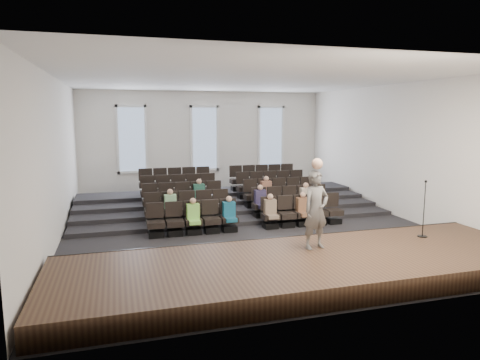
# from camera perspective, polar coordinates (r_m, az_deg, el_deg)

# --- Properties ---
(ground) EXTENTS (14.00, 14.00, 0.00)m
(ground) POSITION_cam_1_polar(r_m,az_deg,el_deg) (15.07, 0.66, -6.07)
(ground) COLOR black
(ground) RESTS_ON ground
(ceiling) EXTENTS (12.00, 14.00, 0.02)m
(ceiling) POSITION_cam_1_polar(r_m,az_deg,el_deg) (14.63, 0.70, 13.28)
(ceiling) COLOR white
(ceiling) RESTS_ON ground
(wall_back) EXTENTS (12.00, 0.04, 5.00)m
(wall_back) POSITION_cam_1_polar(r_m,az_deg,el_deg) (21.44, -4.79, 5.04)
(wall_back) COLOR silver
(wall_back) RESTS_ON ground
(wall_front) EXTENTS (12.00, 0.04, 5.00)m
(wall_front) POSITION_cam_1_polar(r_m,az_deg,el_deg) (8.23, 14.99, -0.85)
(wall_front) COLOR silver
(wall_front) RESTS_ON ground
(wall_left) EXTENTS (0.04, 14.00, 5.00)m
(wall_left) POSITION_cam_1_polar(r_m,az_deg,el_deg) (14.13, -23.41, 2.56)
(wall_left) COLOR silver
(wall_left) RESTS_ON ground
(wall_right) EXTENTS (0.04, 14.00, 5.00)m
(wall_right) POSITION_cam_1_polar(r_m,az_deg,el_deg) (17.36, 20.10, 3.73)
(wall_right) COLOR silver
(wall_right) RESTS_ON ground
(stage) EXTENTS (11.80, 3.60, 0.50)m
(stage) POSITION_cam_1_polar(r_m,az_deg,el_deg) (10.44, 8.96, -11.46)
(stage) COLOR #422C1C
(stage) RESTS_ON ground
(stage_lip) EXTENTS (11.80, 0.06, 0.52)m
(stage_lip) POSITION_cam_1_polar(r_m,az_deg,el_deg) (11.97, 5.33, -8.75)
(stage_lip) COLOR black
(stage_lip) RESTS_ON ground
(risers) EXTENTS (11.80, 4.80, 0.60)m
(risers) POSITION_cam_1_polar(r_m,az_deg,el_deg) (18.00, -2.26, -3.01)
(risers) COLOR black
(risers) RESTS_ON ground
(seating_rows) EXTENTS (6.80, 4.70, 1.67)m
(seating_rows) POSITION_cam_1_polar(r_m,az_deg,el_deg) (16.36, -0.90, -2.45)
(seating_rows) COLOR black
(seating_rows) RESTS_ON ground
(windows) EXTENTS (8.44, 0.10, 3.24)m
(windows) POSITION_cam_1_polar(r_m,az_deg,el_deg) (21.36, -4.76, 5.56)
(windows) COLOR white
(windows) RESTS_ON wall_back
(audience) EXTENTS (5.45, 2.64, 1.10)m
(audience) POSITION_cam_1_polar(r_m,az_deg,el_deg) (15.12, 0.72, -2.92)
(audience) COLOR #88D756
(audience) RESTS_ON seating_rows
(speaker) EXTENTS (0.80, 0.61, 1.97)m
(speaker) POSITION_cam_1_polar(r_m,az_deg,el_deg) (10.83, 10.09, -3.95)
(speaker) COLOR #585653
(speaker) RESTS_ON stage
(mic_stand) EXTENTS (0.26, 0.26, 1.58)m
(mic_stand) POSITION_cam_1_polar(r_m,az_deg,el_deg) (12.82, 23.25, -4.93)
(mic_stand) COLOR black
(mic_stand) RESTS_ON stage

